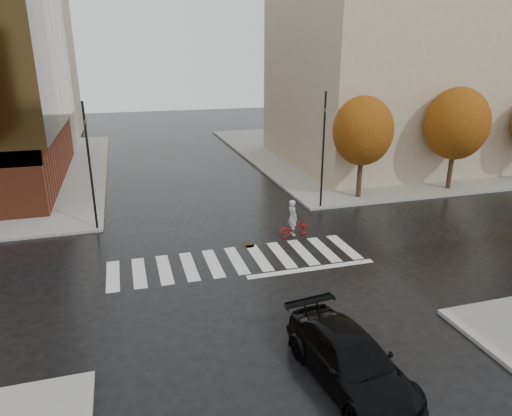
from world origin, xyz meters
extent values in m
plane|color=black|center=(0.00, 0.00, 0.00)|extent=(120.00, 120.00, 0.00)
cube|color=gray|center=(21.00, 21.00, 0.07)|extent=(30.00, 30.00, 0.15)
cube|color=silver|center=(0.00, 0.50, 0.01)|extent=(12.00, 3.00, 0.01)
cube|color=tan|center=(17.00, 17.00, 9.15)|extent=(16.00, 16.00, 18.00)
cylinder|color=#2F1F15|center=(10.00, 7.40, 1.55)|extent=(0.32, 0.32, 2.80)
ellipsoid|color=#A14A0F|center=(10.00, 7.40, 4.47)|extent=(3.80, 3.80, 4.37)
cylinder|color=#2F1F15|center=(17.00, 7.40, 1.55)|extent=(0.32, 0.32, 2.80)
ellipsoid|color=#A14A0F|center=(17.00, 7.40, 4.63)|extent=(4.20, 4.20, 4.83)
imported|color=black|center=(1.14, -8.39, 0.75)|extent=(2.66, 5.34, 1.49)
imported|color=maroon|center=(3.60, 2.50, 0.46)|extent=(1.85, 0.90, 0.93)
imported|color=#A0A4A8|center=(3.50, 2.50, 1.07)|extent=(0.56, 0.75, 1.89)
cylinder|color=black|center=(-6.30, 6.30, 3.51)|extent=(0.12, 0.12, 6.72)
imported|color=black|center=(-6.30, 6.30, 5.94)|extent=(0.19, 0.16, 0.84)
cylinder|color=black|center=(6.82, 6.30, 3.60)|extent=(0.12, 0.12, 6.90)
imported|color=black|center=(6.82, 6.30, 6.10)|extent=(0.19, 0.21, 0.86)
cylinder|color=yellow|center=(-9.35, 10.00, 0.46)|extent=(0.25, 0.25, 0.63)
sphere|color=yellow|center=(-9.35, 10.00, 0.78)|extent=(0.27, 0.27, 0.27)
cylinder|color=#3D2B15|center=(0.98, 2.00, 0.01)|extent=(0.71, 0.71, 0.01)
camera|label=1|loc=(-4.60, -18.17, 9.11)|focal=32.00mm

